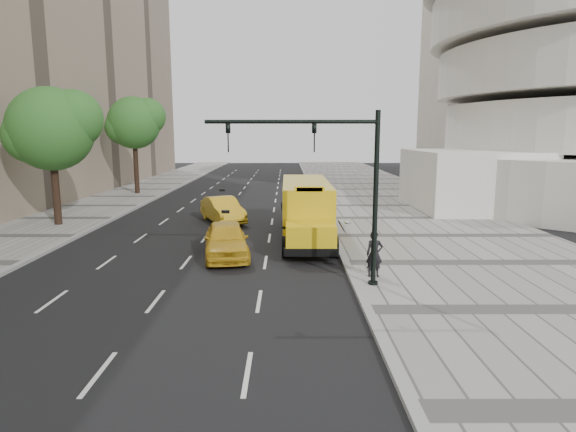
{
  "coord_description": "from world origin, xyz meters",
  "views": [
    {
      "loc": [
        3.43,
        -25.56,
        5.57
      ],
      "look_at": [
        3.5,
        -4.0,
        1.9
      ],
      "focal_mm": 30.0,
      "sensor_mm": 36.0,
      "label": 1
    }
  ],
  "objects_px": {
    "school_bus": "(306,204)",
    "traffic_signal": "(336,177)",
    "tree_c": "(135,122)",
    "taxi_far": "(223,210)",
    "pedestrian": "(374,254)",
    "tree_b": "(52,128)",
    "taxi_near": "(226,240)"
  },
  "relations": [
    {
      "from": "tree_b",
      "to": "taxi_near",
      "type": "distance_m",
      "value": 14.3
    },
    {
      "from": "tree_b",
      "to": "taxi_near",
      "type": "height_order",
      "value": "tree_b"
    },
    {
      "from": "tree_c",
      "to": "traffic_signal",
      "type": "relative_size",
      "value": 1.4
    },
    {
      "from": "taxi_far",
      "to": "pedestrian",
      "type": "xyz_separation_m",
      "value": [
        7.46,
        -12.5,
        0.23
      ]
    },
    {
      "from": "taxi_near",
      "to": "pedestrian",
      "type": "bearing_deg",
      "value": -39.06
    },
    {
      "from": "school_bus",
      "to": "tree_c",
      "type": "bearing_deg",
      "value": 128.98
    },
    {
      "from": "tree_c",
      "to": "school_bus",
      "type": "xyz_separation_m",
      "value": [
        14.91,
        -18.42,
        -4.88
      ]
    },
    {
      "from": "traffic_signal",
      "to": "pedestrian",
      "type": "bearing_deg",
      "value": 30.87
    },
    {
      "from": "school_bus",
      "to": "taxi_far",
      "type": "height_order",
      "value": "school_bus"
    },
    {
      "from": "tree_b",
      "to": "traffic_signal",
      "type": "bearing_deg",
      "value": -37.48
    },
    {
      "from": "pedestrian",
      "to": "traffic_signal",
      "type": "distance_m",
      "value": 3.59
    },
    {
      "from": "tree_c",
      "to": "taxi_far",
      "type": "xyz_separation_m",
      "value": [
        9.75,
        -14.27,
        -5.84
      ]
    },
    {
      "from": "school_bus",
      "to": "taxi_near",
      "type": "bearing_deg",
      "value": -128.45
    },
    {
      "from": "tree_b",
      "to": "taxi_far",
      "type": "distance_m",
      "value": 11.11
    },
    {
      "from": "taxi_far",
      "to": "pedestrian",
      "type": "height_order",
      "value": "pedestrian"
    },
    {
      "from": "taxi_far",
      "to": "traffic_signal",
      "type": "distance_m",
      "value": 15.05
    },
    {
      "from": "school_bus",
      "to": "pedestrian",
      "type": "bearing_deg",
      "value": -74.57
    },
    {
      "from": "school_bus",
      "to": "taxi_near",
      "type": "height_order",
      "value": "school_bus"
    },
    {
      "from": "taxi_far",
      "to": "traffic_signal",
      "type": "height_order",
      "value": "traffic_signal"
    },
    {
      "from": "taxi_far",
      "to": "school_bus",
      "type": "bearing_deg",
      "value": -63.26
    },
    {
      "from": "tree_b",
      "to": "school_bus",
      "type": "height_order",
      "value": "tree_b"
    },
    {
      "from": "taxi_near",
      "to": "traffic_signal",
      "type": "relative_size",
      "value": 0.75
    },
    {
      "from": "tree_b",
      "to": "tree_c",
      "type": "height_order",
      "value": "tree_c"
    },
    {
      "from": "taxi_far",
      "to": "traffic_signal",
      "type": "xyz_separation_m",
      "value": [
        5.85,
        -13.47,
        3.29
      ]
    },
    {
      "from": "school_bus",
      "to": "traffic_signal",
      "type": "relative_size",
      "value": 1.81
    },
    {
      "from": "taxi_far",
      "to": "tree_b",
      "type": "bearing_deg",
      "value": 164.34
    },
    {
      "from": "tree_b",
      "to": "school_bus",
      "type": "distance_m",
      "value": 15.7
    },
    {
      "from": "taxi_near",
      "to": "pedestrian",
      "type": "relative_size",
      "value": 2.72
    },
    {
      "from": "school_bus",
      "to": "taxi_far",
      "type": "distance_m",
      "value": 6.69
    },
    {
      "from": "tree_b",
      "to": "taxi_far",
      "type": "relative_size",
      "value": 1.72
    },
    {
      "from": "school_bus",
      "to": "taxi_far",
      "type": "xyz_separation_m",
      "value": [
        -5.16,
        4.15,
        -0.96
      ]
    },
    {
      "from": "tree_c",
      "to": "taxi_far",
      "type": "distance_m",
      "value": 18.25
    }
  ]
}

